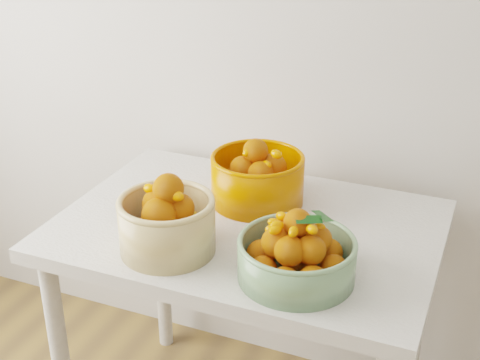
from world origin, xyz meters
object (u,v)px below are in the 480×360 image
at_px(bowl_green, 297,255).
at_px(table, 247,254).
at_px(bowl_cream, 167,222).
at_px(bowl_orange, 257,178).

bearing_deg(bowl_green, table, 135.51).
distance_m(table, bowl_cream, 0.30).
bearing_deg(bowl_cream, table, 56.62).
distance_m(table, bowl_orange, 0.21).
height_order(bowl_green, bowl_orange, bowl_orange).
bearing_deg(bowl_cream, bowl_green, 0.88).
bearing_deg(table, bowl_cream, -123.38).
distance_m(bowl_cream, bowl_green, 0.33).
bearing_deg(bowl_cream, bowl_orange, 71.65).
xyz_separation_m(bowl_green, bowl_orange, (-0.22, 0.32, 0.01)).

